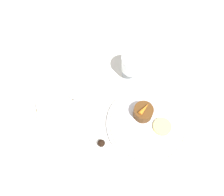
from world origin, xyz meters
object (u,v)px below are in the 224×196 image
wine_glass (133,64)px  dessert_cake (143,112)px  coffee_cup (55,108)px  dinner_plate (147,124)px  fork (87,136)px

wine_glass → dessert_cake: wine_glass is taller
coffee_cup → dinner_plate: bearing=-34.2°
dinner_plate → coffee_cup: coffee_cup is taller
coffee_cup → fork: size_ratio=0.66×
fork → dinner_plate: bearing=-14.8°
dinner_plate → coffee_cup: size_ratio=2.08×
wine_glass → dessert_cake: 0.17m
dinner_plate → wine_glass: wine_glass is taller
wine_glass → fork: wine_glass is taller
dinner_plate → fork: size_ratio=1.38×
dinner_plate → wine_glass: (0.04, 0.19, 0.06)m
dinner_plate → dessert_cake: size_ratio=4.21×
dinner_plate → fork: (-0.19, 0.05, -0.01)m
dinner_plate → fork: bearing=165.2°
dessert_cake → fork: bearing=175.2°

